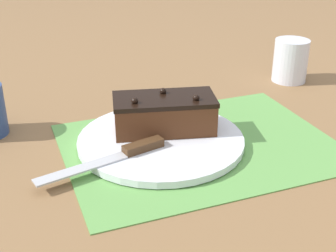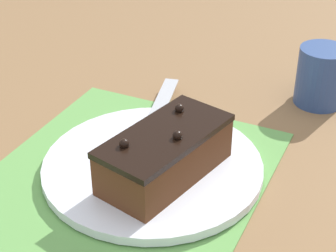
# 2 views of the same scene
# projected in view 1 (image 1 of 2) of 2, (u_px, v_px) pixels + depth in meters

# --- Properties ---
(ground_plane) EXTENTS (3.00, 3.00, 0.00)m
(ground_plane) POSITION_uv_depth(u_px,v_px,m) (200.00, 146.00, 0.81)
(ground_plane) COLOR olive
(placemat_woven) EXTENTS (0.46, 0.34, 0.00)m
(placemat_woven) POSITION_uv_depth(u_px,v_px,m) (200.00, 145.00, 0.81)
(placemat_woven) COLOR #609E4C
(placemat_woven) RESTS_ON ground_plane
(cake_plate) EXTENTS (0.29, 0.29, 0.01)m
(cake_plate) POSITION_uv_depth(u_px,v_px,m) (161.00, 140.00, 0.81)
(cake_plate) COLOR white
(cake_plate) RESTS_ON placemat_woven
(chocolate_cake) EXTENTS (0.19, 0.12, 0.07)m
(chocolate_cake) POSITION_uv_depth(u_px,v_px,m) (164.00, 113.00, 0.82)
(chocolate_cake) COLOR #512D19
(chocolate_cake) RESTS_ON cake_plate
(serving_knife) EXTENTS (0.22, 0.07, 0.01)m
(serving_knife) POSITION_uv_depth(u_px,v_px,m) (123.00, 153.00, 0.74)
(serving_knife) COLOR #472D19
(serving_knife) RESTS_ON cake_plate
(drinking_glass) EXTENTS (0.08, 0.08, 0.10)m
(drinking_glass) POSITION_uv_depth(u_px,v_px,m) (290.00, 61.00, 1.08)
(drinking_glass) COLOR white
(drinking_glass) RESTS_ON ground_plane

